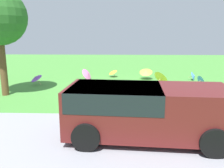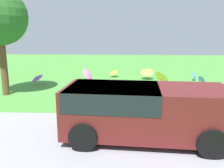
{
  "view_description": "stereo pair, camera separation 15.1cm",
  "coord_description": "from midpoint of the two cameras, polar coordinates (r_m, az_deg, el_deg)",
  "views": [
    {
      "loc": [
        -0.16,
        12.91,
        3.03
      ],
      "look_at": [
        0.22,
        1.89,
        0.6
      ],
      "focal_mm": 37.45,
      "sensor_mm": 36.0,
      "label": 1
    },
    {
      "loc": [
        -0.31,
        12.9,
        3.03
      ],
      "look_at": [
        0.22,
        1.89,
        0.6
      ],
      "focal_mm": 37.45,
      "sensor_mm": 36.0,
      "label": 2
    }
  ],
  "objects": [
    {
      "name": "park_bench",
      "position": [
        10.97,
        23.14,
        -2.12
      ],
      "size": [
        1.61,
        0.51,
        0.9
      ],
      "color": "maroon",
      "rests_on": "ground"
    },
    {
      "name": "parasol_blue_0",
      "position": [
        16.04,
        19.85,
        1.84
      ],
      "size": [
        0.57,
        0.65,
        0.58
      ],
      "color": "tan",
      "rests_on": "ground"
    },
    {
      "name": "van_dark",
      "position": [
        6.8,
        7.38,
        -5.82
      ],
      "size": [
        4.72,
        2.39,
        1.53
      ],
      "color": "#591919",
      "rests_on": "ground"
    },
    {
      "name": "parasol_blue_1",
      "position": [
        14.64,
        21.55,
        0.81
      ],
      "size": [
        0.66,
        0.67,
        0.61
      ],
      "color": "tan",
      "rests_on": "ground"
    },
    {
      "name": "ground",
      "position": [
        13.26,
        1.66,
        -0.79
      ],
      "size": [
        40.0,
        40.0,
        0.0
      ],
      "primitive_type": "plane",
      "color": "#478C38"
    },
    {
      "name": "parasol_yellow_0",
      "position": [
        15.54,
        8.79,
        3.07
      ],
      "size": [
        0.99,
        0.98,
        0.8
      ],
      "color": "tan",
      "rests_on": "ground"
    },
    {
      "name": "parasol_yellow_3",
      "position": [
        14.29,
        12.57,
        1.69
      ],
      "size": [
        1.12,
        1.17,
        0.89
      ],
      "color": "tan",
      "rests_on": "ground"
    },
    {
      "name": "parasol_purple_0",
      "position": [
        14.34,
        -17.61,
        1.56
      ],
      "size": [
        0.95,
        0.96,
        0.71
      ],
      "color": "tan",
      "rests_on": "ground"
    },
    {
      "name": "parasol_pink_0",
      "position": [
        15.43,
        -5.58,
        2.46
      ],
      "size": [
        0.84,
        0.96,
        0.76
      ],
      "color": "tan",
      "rests_on": "ground"
    },
    {
      "name": "parasol_orange_0",
      "position": [
        16.21,
        0.67,
        2.99
      ],
      "size": [
        0.79,
        0.79,
        0.56
      ],
      "color": "tan",
      "rests_on": "ground"
    },
    {
      "name": "road_strip",
      "position": [
        7.15,
        0.63,
        -12.62
      ],
      "size": [
        40.0,
        3.87,
        0.01
      ],
      "primitive_type": "cube",
      "color": "gray",
      "rests_on": "ground"
    }
  ]
}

